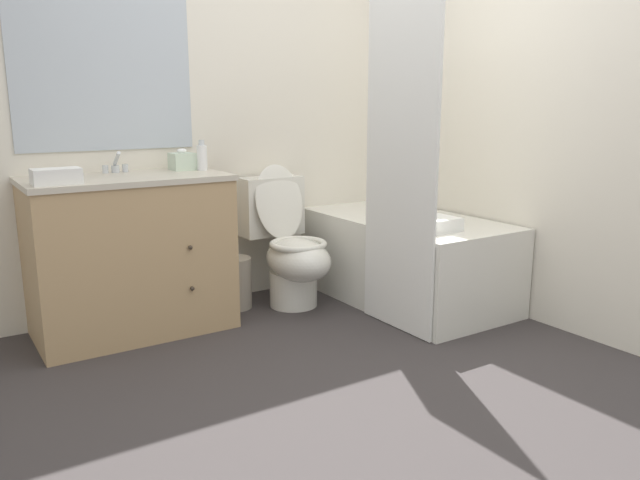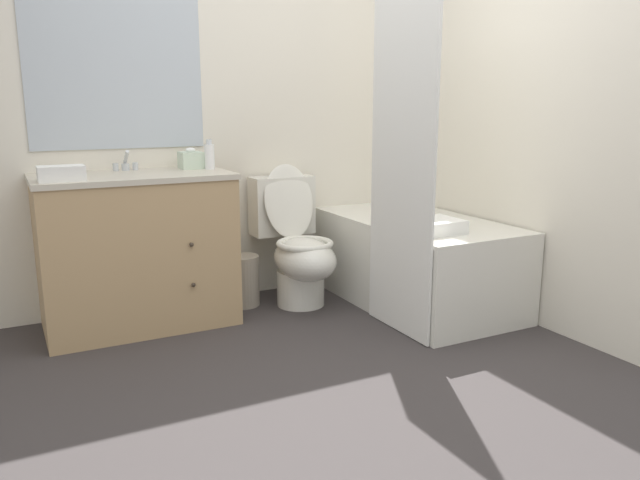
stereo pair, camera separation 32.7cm
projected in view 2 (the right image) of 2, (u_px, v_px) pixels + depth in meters
The scene contains 13 objects.
ground_plane at pixel (368, 384), 2.84m from camera, with size 14.00×14.00×0.00m, color #383333.
wall_back at pixel (238, 103), 3.95m from camera, with size 8.00×0.06×2.50m.
wall_right at pixel (484, 103), 3.83m from camera, with size 0.05×2.56×2.50m.
vanity_cabinet at pixel (137, 249), 3.52m from camera, with size 1.06×0.60×0.87m.
sink_faucet at pixel (126, 165), 3.58m from camera, with size 0.14×0.12×0.12m.
toilet at pixel (297, 247), 3.93m from camera, with size 0.41×0.68×0.87m.
bathtub at pixel (416, 261), 3.95m from camera, with size 0.74×1.37×0.54m.
shower_curtain at pixel (402, 160), 3.31m from camera, with size 0.01×0.57×1.90m.
wastebasket at pixel (243, 281), 3.92m from camera, with size 0.21×0.21×0.32m.
tissue_box at pixel (191, 160), 3.69m from camera, with size 0.13×0.13×0.12m.
soap_dispenser at pixel (210, 156), 3.65m from camera, with size 0.06×0.06×0.17m.
hand_towel_folded at pixel (61, 173), 3.10m from camera, with size 0.22×0.13×0.08m.
bath_towel_folded at pixel (432, 226), 3.47m from camera, with size 0.31×0.26×0.08m.
Camera 2 is at (-1.41, -2.24, 1.26)m, focal length 35.00 mm.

